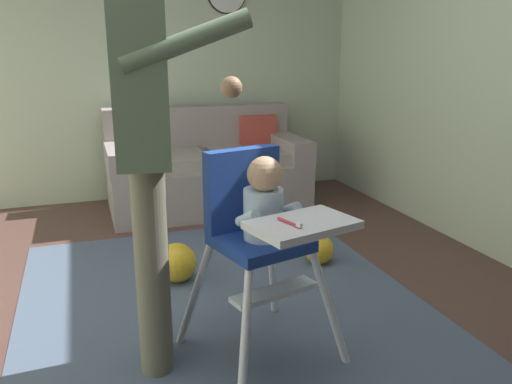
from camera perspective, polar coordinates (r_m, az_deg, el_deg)
ground at (r=2.66m, az=-4.93°, el=-16.61°), size 5.66×6.85×0.10m
wall_far at (r=4.87m, az=-13.29°, el=15.59°), size 4.86×0.06×2.79m
area_rug at (r=2.73m, az=-2.42°, el=-14.24°), size 2.14×2.92×0.01m
couch at (r=4.56m, az=-5.46°, el=2.49°), size 1.68×0.86×0.86m
high_chair at (r=2.24m, az=0.46°, el=-3.02°), size 0.73×0.82×0.94m
adult_standing at (r=2.13m, az=-11.87°, el=4.63°), size 0.51×0.55×1.71m
toy_ball at (r=3.41m, az=6.94°, el=-6.30°), size 0.19×0.19×0.19m
toy_ball_second at (r=3.17m, az=-8.72°, el=-7.71°), size 0.24×0.24×0.24m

